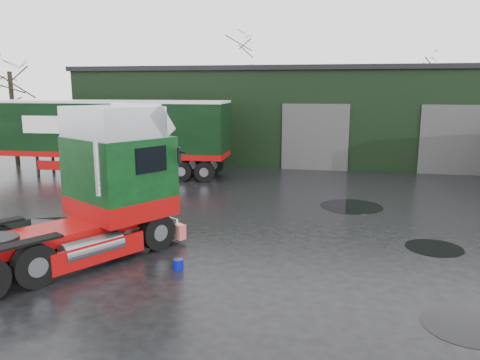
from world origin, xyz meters
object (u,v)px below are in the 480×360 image
(tree_left, at_px, (12,99))
(warehouse, at_px, (319,113))
(trailer_left, at_px, (109,138))
(tree_back_a, at_px, (238,89))
(wash_bucket, at_px, (178,264))
(tree_back_b, at_px, (413,101))
(hero_tractor, at_px, (58,186))

(tree_left, bearing_deg, warehouse, 22.83)
(trailer_left, distance_m, tree_left, 8.07)
(trailer_left, height_order, tree_left, tree_left)
(tree_left, relative_size, tree_back_a, 0.89)
(wash_bucket, xyz_separation_m, tree_left, (-15.96, 14.89, 4.11))
(wash_bucket, xyz_separation_m, tree_back_b, (11.04, 32.89, 3.61))
(tree_back_b, bearing_deg, hero_tractor, -113.72)
(hero_tractor, distance_m, tree_back_b, 36.08)
(warehouse, xyz_separation_m, wash_bucket, (-3.04, -22.89, -3.02))
(wash_bucket, distance_m, tree_back_b, 34.88)
(wash_bucket, distance_m, tree_left, 22.21)
(warehouse, bearing_deg, trailer_left, -138.92)
(trailer_left, bearing_deg, wash_bucket, -148.64)
(warehouse, xyz_separation_m, hero_tractor, (-6.50, -23.00, -0.92))
(hero_tractor, relative_size, wash_bucket, 24.59)
(hero_tractor, distance_m, trailer_left, 13.92)
(tree_back_b, bearing_deg, wash_bucket, -108.55)
(hero_tractor, distance_m, wash_bucket, 4.05)
(warehouse, bearing_deg, tree_back_a, 128.66)
(tree_back_a, bearing_deg, wash_bucket, -81.42)
(tree_back_b, bearing_deg, tree_back_a, 180.00)
(tree_back_a, bearing_deg, tree_left, -121.43)
(wash_bucket, bearing_deg, trailer_left, 123.21)
(wash_bucket, xyz_separation_m, tree_back_a, (-4.96, 32.89, 4.61))
(tree_back_b, bearing_deg, tree_left, -146.31)
(warehouse, distance_m, trailer_left, 15.25)
(hero_tractor, bearing_deg, trailer_left, 142.42)
(tree_back_a, bearing_deg, tree_back_b, 0.00)
(wash_bucket, relative_size, tree_back_a, 0.03)
(trailer_left, distance_m, tree_back_a, 20.47)
(tree_left, bearing_deg, trailer_left, -14.88)
(hero_tractor, bearing_deg, tree_left, 161.30)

